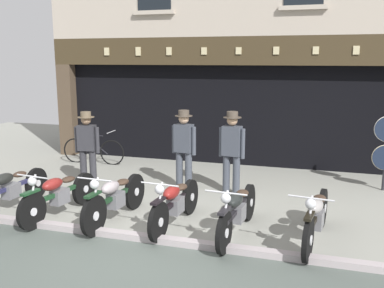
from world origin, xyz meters
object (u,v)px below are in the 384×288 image
(motorcycle_left, at_px, (59,194))
(motorcycle_center, at_px, (175,203))
(advert_board_near, at_px, (148,97))
(leaning_bicycle, at_px, (93,150))
(motorcycle_center_left, at_px, (115,197))
(motorcycle_center_right, at_px, (237,210))
(shopkeeper_center, at_px, (184,146))
(motorcycle_far_left, at_px, (10,188))
(motorcycle_right, at_px, (316,216))
(salesman_left, at_px, (87,145))
(salesman_right, at_px, (232,148))

(motorcycle_left, distance_m, motorcycle_center, 2.13)
(advert_board_near, height_order, leaning_bicycle, advert_board_near)
(motorcycle_center_left, distance_m, motorcycle_center_right, 2.12)
(motorcycle_left, relative_size, shopkeeper_center, 1.16)
(motorcycle_far_left, distance_m, shopkeeper_center, 3.48)
(motorcycle_center, height_order, motorcycle_right, motorcycle_right)
(motorcycle_center_left, bearing_deg, salesman_left, -45.16)
(motorcycle_center_left, height_order, leaning_bicycle, motorcycle_center_left)
(motorcycle_left, bearing_deg, shopkeeper_center, -120.34)
(motorcycle_left, distance_m, advert_board_near, 4.97)
(motorcycle_far_left, distance_m, motorcycle_center_right, 4.25)
(motorcycle_right, relative_size, shopkeeper_center, 1.20)
(motorcycle_far_left, distance_m, leaning_bicycle, 3.67)
(motorcycle_left, relative_size, advert_board_near, 1.83)
(motorcycle_center_right, distance_m, salesman_left, 4.12)
(motorcycle_center_right, bearing_deg, motorcycle_far_left, 5.19)
(advert_board_near, bearing_deg, salesman_right, -41.16)
(motorcycle_far_left, xyz_separation_m, motorcycle_right, (5.44, 0.11, 0.01))
(motorcycle_right, distance_m, advert_board_near, 6.70)
(salesman_left, distance_m, advert_board_near, 3.04)
(motorcycle_center_right, xyz_separation_m, leaning_bicycle, (-4.61, 3.61, -0.06))
(salesman_right, bearing_deg, leaning_bicycle, -11.26)
(salesman_right, xyz_separation_m, advert_board_near, (-2.92, 2.55, 0.77))
(salesman_left, xyz_separation_m, salesman_right, (3.14, 0.37, 0.04))
(motorcycle_far_left, bearing_deg, advert_board_near, -98.27)
(leaning_bicycle, bearing_deg, salesman_right, 67.38)
(advert_board_near, distance_m, leaning_bicycle, 2.09)
(shopkeeper_center, relative_size, salesman_right, 1.00)
(motorcycle_center, xyz_separation_m, motorcycle_right, (2.25, 0.01, 0.01))
(motorcycle_far_left, relative_size, advert_board_near, 1.87)
(salesman_left, height_order, leaning_bicycle, salesman_left)
(shopkeeper_center, bearing_deg, leaning_bicycle, -16.79)
(motorcycle_center_right, relative_size, shopkeeper_center, 1.21)
(motorcycle_right, xyz_separation_m, leaning_bicycle, (-5.80, 3.54, -0.06))
(motorcycle_right, distance_m, leaning_bicycle, 6.80)
(motorcycle_right, height_order, salesman_left, salesman_left)
(motorcycle_center, distance_m, salesman_left, 3.18)
(motorcycle_right, xyz_separation_m, salesman_left, (-4.88, 1.71, 0.49))
(motorcycle_far_left, distance_m, salesman_right, 4.34)
(motorcycle_left, bearing_deg, motorcycle_center_left, -169.83)
(motorcycle_right, distance_m, salesman_left, 5.19)
(motorcycle_far_left, bearing_deg, shopkeeper_center, -140.28)
(motorcycle_right, height_order, advert_board_near, advert_board_near)
(motorcycle_center_left, relative_size, shopkeeper_center, 1.18)
(motorcycle_center_left, relative_size, motorcycle_center_right, 0.97)
(advert_board_near, bearing_deg, motorcycle_right, -44.88)
(motorcycle_left, bearing_deg, motorcycle_right, -171.81)
(salesman_right, bearing_deg, salesman_left, 15.21)
(motorcycle_left, relative_size, motorcycle_right, 0.97)
(motorcycle_right, xyz_separation_m, advert_board_near, (-4.66, 4.64, 1.30))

